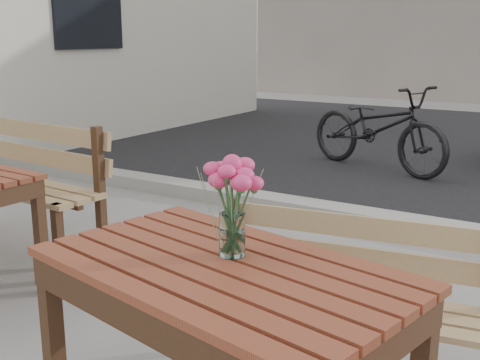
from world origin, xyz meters
name	(u,v)px	position (x,y,z in m)	size (l,w,h in m)	color
main_table	(223,300)	(0.00, 0.08, 0.64)	(1.36, 0.96, 0.77)	#5D2D18
main_bench	(350,280)	(0.16, 0.83, 0.47)	(1.30, 0.56, 0.78)	#9B7950
main_vase	(232,194)	(-0.01, 0.16, 0.98)	(0.19, 0.19, 0.35)	white
second_bench	(22,169)	(-2.43, 1.24, 0.58)	(1.56, 0.56, 0.95)	#9B7950
bicycle	(378,127)	(-1.15, 5.02, 0.48)	(0.64, 1.83, 0.96)	black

